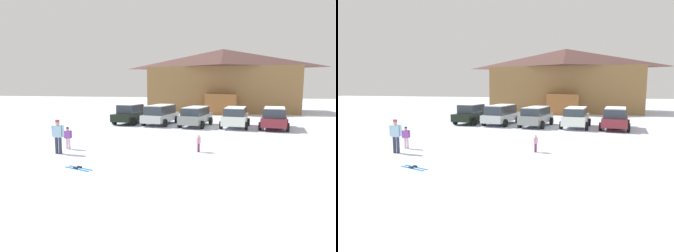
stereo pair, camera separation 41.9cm
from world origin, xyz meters
TOP-DOWN VIEW (x-y plane):
  - ground at (0.00, 0.00)m, footprint 160.00×160.00m
  - ski_lodge at (2.58, 32.23)m, footprint 19.32×11.94m
  - parked_black_sedan at (-4.20, 16.13)m, footprint 2.46×4.62m
  - parked_silver_wagon at (-1.46, 16.06)m, footprint 2.51×4.91m
  - parked_grey_wagon at (1.66, 15.69)m, footprint 2.49×4.66m
  - parked_white_suv at (4.87, 15.73)m, footprint 2.33×4.39m
  - parked_maroon_van at (7.82, 15.72)m, footprint 2.47×4.63m
  - skier_adult_in_blue_parka at (-3.20, 3.83)m, footprint 0.61×0.32m
  - skier_child_in_purple_jacket at (-3.36, 4.91)m, footprint 0.40×0.27m
  - skier_child_in_pink_snowsuit at (3.38, 5.91)m, footprint 0.19×0.32m
  - pair_of_skis at (-0.82, 1.63)m, footprint 1.35×0.67m

SIDE VIEW (x-z plane):
  - ground at x=0.00m, z-range 0.00..0.00m
  - pair_of_skis at x=-0.82m, z-range -0.02..0.06m
  - skier_child_in_pink_snowsuit at x=3.38m, z-range 0.06..0.95m
  - skier_child_in_purple_jacket at x=-3.36m, z-range 0.08..1.24m
  - parked_black_sedan at x=-4.20m, z-range 0.00..1.73m
  - parked_grey_wagon at x=1.66m, z-range 0.07..1.68m
  - parked_white_suv at x=4.87m, z-range 0.07..1.70m
  - parked_maroon_van at x=7.82m, z-range 0.07..1.73m
  - parked_silver_wagon at x=-1.46m, z-range 0.07..1.76m
  - skier_adult_in_blue_parka at x=-3.20m, z-range 0.11..1.78m
  - ski_lodge at x=2.58m, z-range 0.05..8.25m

